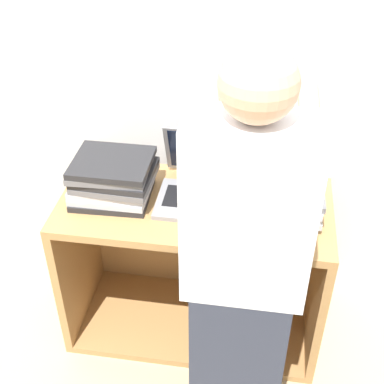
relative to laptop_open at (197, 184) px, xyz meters
name	(u,v)px	position (x,y,z in m)	size (l,w,h in m)	color
ground_plane	(186,368)	(0.00, -0.34, -0.81)	(12.00, 12.00, 0.00)	tan
wall_back	(208,67)	(0.00, 0.32, 0.39)	(8.00, 0.05, 2.40)	silver
cart	(197,258)	(0.00, 0.01, -0.43)	(1.16, 0.55, 0.75)	#A87A47
laptop_open	(197,184)	(0.00, 0.00, 0.00)	(0.32, 0.37, 0.28)	gray
laptop_stack_left	(113,178)	(-0.35, -0.06, 0.04)	(0.34, 0.29, 0.19)	#232326
laptop_stack_right	(281,198)	(0.35, -0.06, 0.01)	(0.34, 0.29, 0.13)	slate
person	(243,278)	(0.24, -0.54, 0.02)	(0.40, 0.53, 1.65)	#2D3342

